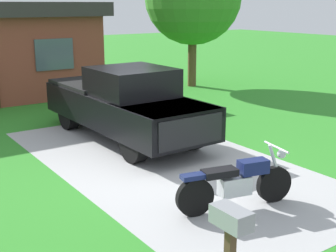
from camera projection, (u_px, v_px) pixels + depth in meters
ground_plane at (166, 163)px, 10.26m from camera, size 80.00×80.00×0.00m
driveway_pad at (166, 163)px, 10.26m from camera, size 4.54×8.85×0.01m
motorcycle at (237, 183)px, 7.87m from camera, size 2.18×0.84×1.09m
pickup_truck at (123, 102)px, 11.97m from camera, size 2.11×5.66×1.90m
mailbox at (231, 232)px, 5.11m from camera, size 0.26×0.48×1.26m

